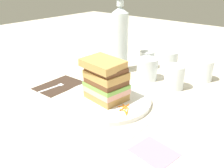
{
  "coord_description": "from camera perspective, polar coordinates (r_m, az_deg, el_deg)",
  "views": [
    {
      "loc": [
        0.48,
        -0.51,
        0.37
      ],
      "look_at": [
        0.02,
        0.03,
        0.05
      ],
      "focal_mm": 39.41,
      "sensor_mm": 36.0,
      "label": 1
    }
  ],
  "objects": [
    {
      "name": "knife",
      "position": [
        0.69,
        8.34,
        -8.66
      ],
      "size": [
        0.02,
        0.2,
        0.0
      ],
      "color": "silver",
      "rests_on": "ground_plane"
    },
    {
      "name": "carrot_shred_8",
      "position": [
        0.71,
        2.74,
        -6.23
      ],
      "size": [
        0.03,
        0.0,
        0.0
      ],
      "primitive_type": "cylinder",
      "rotation": [
        0.0,
        1.57,
        3.1
      ],
      "color": "orange",
      "rests_on": "main_plate"
    },
    {
      "name": "carrot_shred_9",
      "position": [
        0.73,
        3.27,
        -5.16
      ],
      "size": [
        0.0,
        0.02,
        0.0
      ],
      "primitive_type": "cylinder",
      "rotation": [
        0.0,
        1.57,
        4.71
      ],
      "color": "orange",
      "rests_on": "main_plate"
    },
    {
      "name": "sandwich",
      "position": [
        0.75,
        -1.59,
        0.89
      ],
      "size": [
        0.13,
        0.11,
        0.13
      ],
      "color": "tan",
      "rests_on": "main_plate"
    },
    {
      "name": "empty_tumbler_2",
      "position": [
        0.99,
        20.59,
        3.0
      ],
      "size": [
        0.06,
        0.06,
        0.08
      ],
      "primitive_type": "cylinder",
      "color": "silver",
      "rests_on": "ground_plane"
    },
    {
      "name": "carrot_shred_1",
      "position": [
        0.83,
        -5.09,
        -1.35
      ],
      "size": [
        0.01,
        0.02,
        0.0
      ],
      "primitive_type": "cylinder",
      "rotation": [
        0.0,
        1.57,
        1.12
      ],
      "color": "orange",
      "rests_on": "main_plate"
    },
    {
      "name": "carrot_shred_0",
      "position": [
        0.84,
        -5.71,
        -0.92
      ],
      "size": [
        0.03,
        0.0,
        0.0
      ],
      "primitive_type": "cylinder",
      "rotation": [
        0.0,
        1.57,
        3.14
      ],
      "color": "orange",
      "rests_on": "main_plate"
    },
    {
      "name": "empty_tumbler_3",
      "position": [
        1.07,
        13.08,
        5.28
      ],
      "size": [
        0.07,
        0.07,
        0.08
      ],
      "primitive_type": "cylinder",
      "color": "silver",
      "rests_on": "ground_plane"
    },
    {
      "name": "carrot_shred_3",
      "position": [
        0.85,
        -4.75,
        -0.82
      ],
      "size": [
        0.01,
        0.02,
        0.0
      ],
      "primitive_type": "cylinder",
      "rotation": [
        0.0,
        1.57,
        4.99
      ],
      "color": "orange",
      "rests_on": "main_plate"
    },
    {
      "name": "carrot_shred_6",
      "position": [
        0.72,
        2.57,
        -5.35
      ],
      "size": [
        0.03,
        0.02,
        0.0
      ],
      "primitive_type": "cylinder",
      "rotation": [
        0.0,
        1.57,
        3.57
      ],
      "color": "orange",
      "rests_on": "main_plate"
    },
    {
      "name": "empty_tumbler_1",
      "position": [
        1.07,
        8.14,
        5.62
      ],
      "size": [
        0.06,
        0.06,
        0.07
      ],
      "primitive_type": "cylinder",
      "color": "silver",
      "rests_on": "ground_plane"
    },
    {
      "name": "empty_tumbler_0",
      "position": [
        0.95,
        8.15,
        3.48
      ],
      "size": [
        0.08,
        0.08,
        0.08
      ],
      "primitive_type": "cylinder",
      "color": "silver",
      "rests_on": "ground_plane"
    },
    {
      "name": "carrot_shred_4",
      "position": [
        0.82,
        -5.78,
        -1.6
      ],
      "size": [
        0.01,
        0.03,
        0.0
      ],
      "primitive_type": "cylinder",
      "rotation": [
        0.0,
        1.57,
        1.86
      ],
      "color": "orange",
      "rests_on": "main_plate"
    },
    {
      "name": "napkin_pink",
      "position": [
        0.59,
        9.79,
        -15.26
      ],
      "size": [
        0.11,
        0.09,
        0.0
      ],
      "primitive_type": "cube",
      "rotation": [
        0.0,
        0.0,
        -0.14
      ],
      "color": "pink",
      "rests_on": "ground_plane"
    },
    {
      "name": "carrot_shred_7",
      "position": [
        0.7,
        3.2,
        -6.61
      ],
      "size": [
        0.02,
        0.02,
        0.0
      ],
      "primitive_type": "cylinder",
      "rotation": [
        0.0,
        1.57,
        5.58
      ],
      "color": "orange",
      "rests_on": "main_plate"
    },
    {
      "name": "carrot_shred_12",
      "position": [
        0.7,
        3.58,
        -6.54
      ],
      "size": [
        0.02,
        0.03,
        0.0
      ],
      "primitive_type": "cylinder",
      "rotation": [
        0.0,
        1.57,
        5.24
      ],
      "color": "orange",
      "rests_on": "main_plate"
    },
    {
      "name": "side_plate",
      "position": [
        0.74,
        22.99,
        -7.5
      ],
      "size": [
        0.19,
        0.19,
        0.01
      ],
      "primitive_type": "cylinder",
      "color": "white",
      "rests_on": "ground_plane"
    },
    {
      "name": "main_plate",
      "position": [
        0.78,
        -1.43,
        -3.85
      ],
      "size": [
        0.28,
        0.28,
        0.01
      ],
      "primitive_type": "cylinder",
      "color": "white",
      "rests_on": "ground_plane"
    },
    {
      "name": "carrot_shred_2",
      "position": [
        0.86,
        -5.88,
        -0.41
      ],
      "size": [
        0.02,
        0.02,
        0.0
      ],
      "primitive_type": "cylinder",
      "rotation": [
        0.0,
        1.57,
        0.53
      ],
      "color": "orange",
      "rests_on": "main_plate"
    },
    {
      "name": "fork",
      "position": [
        0.91,
        -13.39,
        -0.51
      ],
      "size": [
        0.03,
        0.17,
        0.0
      ],
      "color": "silver",
      "rests_on": "napkin_dark"
    },
    {
      "name": "carrot_shred_11",
      "position": [
        0.71,
        2.34,
        -5.85
      ],
      "size": [
        0.0,
        0.02,
        0.0
      ],
      "primitive_type": "cylinder",
      "rotation": [
        0.0,
        1.57,
        4.73
      ],
      "color": "orange",
      "rests_on": "main_plate"
    },
    {
      "name": "water_bottle",
      "position": [
        1.0,
        1.82,
        10.32
      ],
      "size": [
        0.07,
        0.07,
        0.3
      ],
      "color": "silver",
      "rests_on": "ground_plane"
    },
    {
      "name": "juice_glass",
      "position": [
        0.89,
        14.23,
        1.39
      ],
      "size": [
        0.07,
        0.07,
        0.08
      ],
      "color": "white",
      "rests_on": "ground_plane"
    },
    {
      "name": "carrot_shred_5",
      "position": [
        0.73,
        2.89,
        -5.27
      ],
      "size": [
        0.03,
        0.02,
        0.0
      ],
      "primitive_type": "cylinder",
      "rotation": [
        0.0,
        1.57,
        2.53
      ],
      "color": "orange",
      "rests_on": "main_plate"
    },
    {
      "name": "napkin_dark",
      "position": [
        0.92,
        -12.21,
        -0.28
      ],
      "size": [
        0.12,
        0.17,
        0.0
      ],
      "primitive_type": "cube",
      "rotation": [
        0.0,
        0.0,
        0.03
      ],
      "color": "#38281E",
      "rests_on": "ground_plane"
    },
    {
      "name": "ground_plane",
      "position": [
        0.79,
        -2.17,
        -3.87
      ],
      "size": [
        3.0,
        3.0,
        0.0
      ],
      "primitive_type": "plane",
      "color": "beige"
    },
    {
      "name": "carrot_shred_10",
      "position": [
        0.72,
        3.35,
        -5.54
      ],
      "size": [
        0.02,
        0.0,
        0.0
      ],
      "primitive_type": "cylinder",
      "rotation": [
        0.0,
        1.57,
        3.17
      ],
      "color": "orange",
      "rests_on": "main_plate"
    }
  ]
}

